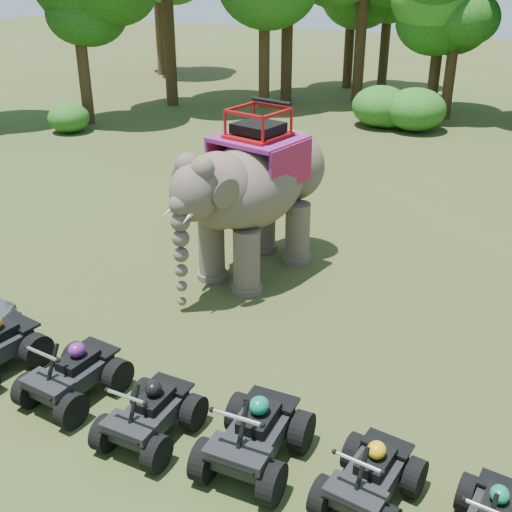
# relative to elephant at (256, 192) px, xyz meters

# --- Properties ---
(ground) EXTENTS (110.00, 110.00, 0.00)m
(ground) POSITION_rel_elephant_xyz_m (1.37, -4.13, -2.04)
(ground) COLOR #47381E
(ground) RESTS_ON ground
(elephant) EXTENTS (3.18, 5.22, 4.09)m
(elephant) POSITION_rel_elephant_xyz_m (0.00, 0.00, 0.00)
(elephant) COLOR brown
(elephant) RESTS_ON ground
(atv_1) EXTENTS (1.45, 1.87, 1.28)m
(atv_1) POSITION_rel_elephant_xyz_m (-0.75, -5.96, -1.40)
(atv_1) COLOR black
(atv_1) RESTS_ON ground
(atv_2) EXTENTS (1.26, 1.69, 1.23)m
(atv_2) POSITION_rel_elephant_xyz_m (1.05, -6.27, -1.43)
(atv_2) COLOR black
(atv_2) RESTS_ON ground
(atv_3) EXTENTS (1.36, 1.86, 1.37)m
(atv_3) POSITION_rel_elephant_xyz_m (2.82, -6.07, -1.36)
(atv_3) COLOR black
(atv_3) RESTS_ON ground
(atv_4) EXTENTS (1.39, 1.77, 1.20)m
(atv_4) POSITION_rel_elephant_xyz_m (4.64, -6.10, -1.45)
(atv_4) COLOR black
(atv_4) RESTS_ON ground
(tree_0) EXTENTS (4.55, 4.55, 6.50)m
(tree_0) POSITION_rel_elephant_xyz_m (1.37, 18.22, 1.21)
(tree_0) COLOR #195114
(tree_0) RESTS_ON ground
(tree_25) EXTENTS (5.05, 5.05, 7.21)m
(tree_25) POSITION_rel_elephant_xyz_m (-13.24, 10.29, 1.56)
(tree_25) COLOR #195114
(tree_25) RESTS_ON ground
(tree_26) EXTENTS (6.87, 6.87, 9.81)m
(tree_26) POSITION_rel_elephant_xyz_m (-11.87, 15.30, 2.86)
(tree_26) COLOR #195114
(tree_26) RESTS_ON ground
(tree_27) EXTENTS (5.83, 5.83, 8.34)m
(tree_27) POSITION_rel_elephant_xyz_m (-7.45, 16.94, 2.12)
(tree_27) COLOR #195114
(tree_27) RESTS_ON ground
(tree_28) EXTENTS (6.19, 6.19, 8.84)m
(tree_28) POSITION_rel_elephant_xyz_m (-3.49, 19.98, 2.38)
(tree_28) COLOR #195114
(tree_28) RESTS_ON ground
(tree_29) EXTENTS (5.77, 5.77, 8.25)m
(tree_29) POSITION_rel_elephant_xyz_m (-17.16, 22.61, 2.08)
(tree_29) COLOR #195114
(tree_29) RESTS_ON ground
(tree_32) EXTENTS (6.85, 6.85, 9.79)m
(tree_32) POSITION_rel_elephant_xyz_m (-7.02, 18.81, 2.85)
(tree_32) COLOR #195114
(tree_32) RESTS_ON ground
(tree_35) EXTENTS (5.16, 5.16, 7.37)m
(tree_35) POSITION_rel_elephant_xyz_m (-3.10, 23.47, 1.64)
(tree_35) COLOR #195114
(tree_35) RESTS_ON ground
(tree_36) EXTENTS (5.51, 5.51, 7.87)m
(tree_36) POSITION_rel_elephant_xyz_m (-5.14, 23.48, 1.89)
(tree_36) COLOR #195114
(tree_36) RESTS_ON ground
(tree_37) EXTENTS (5.33, 5.33, 7.62)m
(tree_37) POSITION_rel_elephant_xyz_m (0.53, 19.05, 1.77)
(tree_37) COLOR #195114
(tree_37) RESTS_ON ground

